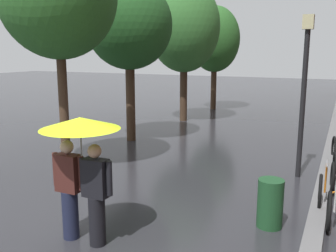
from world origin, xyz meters
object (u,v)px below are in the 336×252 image
at_px(street_tree_2, 184,27).
at_px(litter_bin, 270,203).
at_px(street_tree_1, 129,26).
at_px(couple_under_umbrella, 81,157).
at_px(street_tree_3, 215,40).
at_px(street_lamp_post, 304,84).

bearing_deg(street_tree_2, litter_bin, -58.87).
distance_m(street_tree_1, couple_under_umbrella, 7.41).
distance_m(street_tree_2, litter_bin, 10.91).
height_order(street_tree_1, street_tree_2, street_tree_2).
height_order(street_tree_3, litter_bin, street_tree_3).
xyz_separation_m(street_tree_2, litter_bin, (5.33, -8.83, -3.55)).
height_order(street_tree_2, street_tree_3, street_tree_2).
bearing_deg(street_tree_1, street_lamp_post, -16.02).
bearing_deg(couple_under_umbrella, street_tree_1, 114.44).
relative_size(street_tree_1, street_tree_3, 1.00).
bearing_deg(street_lamp_post, couple_under_umbrella, -119.80).
xyz_separation_m(couple_under_umbrella, litter_bin, (2.59, 1.77, -0.97)).
relative_size(street_tree_3, litter_bin, 6.17).
bearing_deg(street_lamp_post, street_tree_2, 133.17).
relative_size(street_tree_2, street_tree_3, 1.13).
bearing_deg(street_tree_3, street_lamp_post, -60.81).
height_order(street_tree_1, street_tree_3, street_tree_1).
relative_size(street_lamp_post, litter_bin, 4.47).
distance_m(couple_under_umbrella, street_lamp_post, 5.56).
bearing_deg(litter_bin, street_tree_1, 139.96).
xyz_separation_m(street_tree_1, street_tree_2, (0.16, 4.21, 0.18)).
distance_m(street_tree_2, couple_under_umbrella, 11.24).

